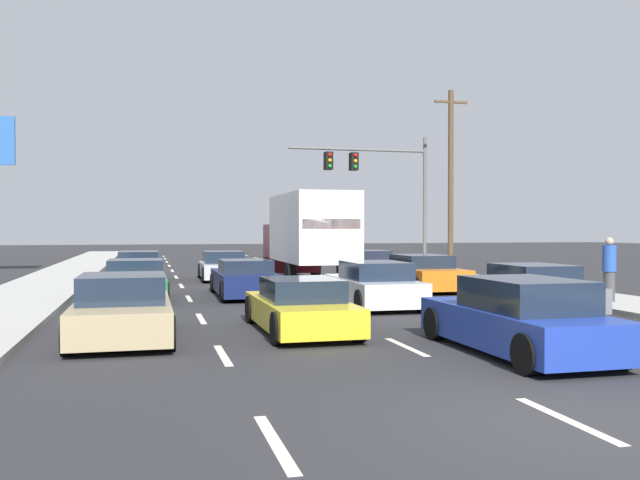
# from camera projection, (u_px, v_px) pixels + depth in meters

# --- Properties ---
(ground_plane) EXTENTS (140.00, 140.00, 0.00)m
(ground_plane) POSITION_uv_depth(u_px,v_px,m) (250.00, 276.00, 31.92)
(ground_plane) COLOR #2B2B2D
(sidewalk_right) EXTENTS (2.98, 80.00, 0.14)m
(sidewalk_right) POSITION_uv_depth(u_px,v_px,m) (463.00, 279.00, 29.15)
(sidewalk_right) COLOR #B2AFA8
(sidewalk_right) RESTS_ON ground_plane
(sidewalk_left) EXTENTS (2.98, 80.00, 0.14)m
(sidewalk_left) POSITION_uv_depth(u_px,v_px,m) (42.00, 287.00, 25.00)
(sidewalk_left) COLOR #B2AFA8
(sidewalk_left) RESTS_ON ground_plane
(lane_markings) EXTENTS (6.94, 57.00, 0.01)m
(lane_markings) POSITION_uv_depth(u_px,v_px,m) (258.00, 280.00, 29.64)
(lane_markings) COLOR silver
(lane_markings) RESTS_ON ground_plane
(car_black) EXTENTS (1.99, 4.71, 1.27)m
(car_black) POSITION_uv_depth(u_px,v_px,m) (139.00, 267.00, 28.90)
(car_black) COLOR black
(car_black) RESTS_ON ground_plane
(car_green) EXTENTS (1.93, 4.19, 1.28)m
(car_green) POSITION_uv_depth(u_px,v_px,m) (136.00, 282.00, 20.90)
(car_green) COLOR #196B38
(car_green) RESTS_ON ground_plane
(car_tan) EXTENTS (1.94, 4.38, 1.30)m
(car_tan) POSITION_uv_depth(u_px,v_px,m) (123.00, 310.00, 13.55)
(car_tan) COLOR tan
(car_tan) RESTS_ON ground_plane
(car_silver) EXTENTS (2.01, 4.07, 1.25)m
(car_silver) POSITION_uv_depth(u_px,v_px,m) (223.00, 267.00, 29.41)
(car_silver) COLOR #B7BABF
(car_silver) RESTS_ON ground_plane
(car_navy) EXTENTS (1.91, 4.57, 1.22)m
(car_navy) POSITION_uv_depth(u_px,v_px,m) (244.00, 279.00, 22.17)
(car_navy) COLOR #141E4C
(car_navy) RESTS_ON ground_plane
(car_yellow) EXTENTS (1.84, 4.33, 1.15)m
(car_yellow) POSITION_uv_depth(u_px,v_px,m) (300.00, 307.00, 14.53)
(car_yellow) COLOR yellow
(car_yellow) RESTS_ON ground_plane
(box_truck) EXTENTS (2.56, 8.12, 3.55)m
(box_truck) POSITION_uv_depth(u_px,v_px,m) (307.00, 233.00, 27.20)
(box_truck) COLOR white
(box_truck) RESTS_ON ground_plane
(car_white) EXTENTS (2.00, 4.51, 1.28)m
(car_white) POSITION_uv_depth(u_px,v_px,m) (373.00, 286.00, 19.38)
(car_white) COLOR white
(car_white) RESTS_ON ground_plane
(car_blue) EXTENTS (1.83, 4.50, 1.34)m
(car_blue) POSITION_uv_depth(u_px,v_px,m) (519.00, 319.00, 11.96)
(car_blue) COLOR #1E389E
(car_blue) RESTS_ON ground_plane
(car_red) EXTENTS (2.02, 4.46, 1.24)m
(car_red) POSITION_uv_depth(u_px,v_px,m) (367.00, 265.00, 31.06)
(car_red) COLOR red
(car_red) RESTS_ON ground_plane
(car_orange) EXTENTS (2.01, 4.57, 1.27)m
(car_orange) POSITION_uv_depth(u_px,v_px,m) (422.00, 274.00, 24.54)
(car_orange) COLOR orange
(car_orange) RESTS_ON ground_plane
(car_gray) EXTENTS (2.04, 4.33, 1.26)m
(car_gray) POSITION_uv_depth(u_px,v_px,m) (531.00, 289.00, 18.24)
(car_gray) COLOR slate
(car_gray) RESTS_ON ground_plane
(traffic_signal_mast) EXTENTS (7.82, 0.69, 7.29)m
(traffic_signal_mast) POSITION_uv_depth(u_px,v_px,m) (371.00, 173.00, 36.94)
(traffic_signal_mast) COLOR #595B56
(traffic_signal_mast) RESTS_ON ground_plane
(utility_pole_mid) EXTENTS (1.80, 0.28, 9.37)m
(utility_pole_mid) POSITION_uv_depth(u_px,v_px,m) (451.00, 178.00, 35.20)
(utility_pole_mid) COLOR brown
(utility_pole_mid) RESTS_ON ground_plane
(pedestrian_near_corner) EXTENTS (0.38, 0.38, 1.83)m
(pedestrian_near_corner) POSITION_uv_depth(u_px,v_px,m) (609.00, 269.00, 19.40)
(pedestrian_near_corner) COLOR #3F3F42
(pedestrian_near_corner) RESTS_ON sidewalk_right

